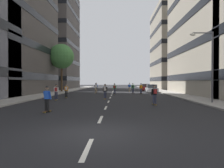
# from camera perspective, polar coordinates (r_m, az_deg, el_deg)

# --- Properties ---
(ground_plane) EXTENTS (177.44, 177.44, 0.00)m
(ground_plane) POSITION_cam_1_polar(r_m,az_deg,el_deg) (38.01, 0.13, -2.41)
(ground_plane) COLOR black
(sidewalk_left) EXTENTS (3.21, 81.33, 0.14)m
(sidewalk_left) POSITION_cam_1_polar(r_m,az_deg,el_deg) (43.09, -13.14, -1.97)
(sidewalk_left) COLOR #9E9991
(sidewalk_left) RESTS_ON ground_plane
(sidewalk_right) EXTENTS (3.21, 81.33, 0.14)m
(sidewalk_right) POSITION_cam_1_polar(r_m,az_deg,el_deg) (42.66, 13.79, -1.99)
(sidewalk_right) COLOR #9E9991
(sidewalk_right) RESTS_ON ground_plane
(lane_markings) EXTENTS (0.16, 67.20, 0.01)m
(lane_markings) POSITION_cam_1_polar(r_m,az_deg,el_deg) (38.93, 0.16, -2.33)
(lane_markings) COLOR silver
(lane_markings) RESTS_ON ground_plane
(building_left_far) EXTENTS (17.02, 17.94, 28.38)m
(building_left_far) POSITION_cam_1_polar(r_m,az_deg,el_deg) (64.60, -17.81, 11.58)
(building_left_far) COLOR #4C4744
(building_left_far) RESTS_ON ground_plane
(building_right_far) EXTENTS (17.02, 18.16, 22.84)m
(building_right_far) POSITION_cam_1_polar(r_m,az_deg,el_deg) (63.55, 19.27, 9.22)
(building_right_far) COLOR #B2A893
(building_right_far) RESTS_ON ground_plane
(parked_car_near) EXTENTS (1.82, 4.40, 1.52)m
(parked_car_near) POSITION_cam_1_polar(r_m,az_deg,el_deg) (38.98, 10.75, -1.32)
(parked_car_near) COLOR silver
(parked_car_near) RESTS_ON ground_plane
(parked_car_mid) EXTENTS (1.82, 4.40, 1.52)m
(parked_car_mid) POSITION_cam_1_polar(r_m,az_deg,el_deg) (47.52, 9.08, -0.95)
(parked_car_mid) COLOR maroon
(parked_car_mid) RESTS_ON ground_plane
(street_tree_near) EXTENTS (4.81, 4.81, 9.21)m
(street_tree_near) POSITION_cam_1_polar(r_m,az_deg,el_deg) (42.09, -13.61, 7.31)
(street_tree_near) COLOR #4C3823
(street_tree_near) RESTS_ON sidewalk_left
(streetlamp_right) EXTENTS (2.13, 0.30, 6.50)m
(streetlamp_right) POSITION_cam_1_polar(r_m,az_deg,el_deg) (21.26, 24.83, 6.22)
(streetlamp_right) COLOR #3F3F44
(streetlamp_right) RESTS_ON sidewalk_right
(skater_0) EXTENTS (0.56, 0.92, 1.78)m
(skater_0) POSITION_cam_1_polar(r_m,az_deg,el_deg) (18.79, 11.54, -2.53)
(skater_0) COLOR brown
(skater_0) RESTS_ON ground_plane
(skater_1) EXTENTS (0.57, 0.92, 1.78)m
(skater_1) POSITION_cam_1_polar(r_m,az_deg,el_deg) (43.20, 4.77, -0.73)
(skater_1) COLOR brown
(skater_1) RESTS_ON ground_plane
(skater_2) EXTENTS (0.53, 0.90, 1.78)m
(skater_2) POSITION_cam_1_polar(r_m,az_deg,el_deg) (33.39, 0.71, -1.10)
(skater_2) COLOR brown
(skater_2) RESTS_ON ground_plane
(skater_3) EXTENTS (0.57, 0.92, 1.78)m
(skater_3) POSITION_cam_1_polar(r_m,az_deg,el_deg) (35.04, 7.93, -1.07)
(skater_3) COLOR brown
(skater_3) RESTS_ON ground_plane
(skater_4) EXTENTS (0.56, 0.92, 1.78)m
(skater_4) POSITION_cam_1_polar(r_m,az_deg,el_deg) (36.83, 5.72, -0.93)
(skater_4) COLOR brown
(skater_4) RESTS_ON ground_plane
(skater_5) EXTENTS (0.57, 0.92, 1.78)m
(skater_5) POSITION_cam_1_polar(r_m,az_deg,el_deg) (14.67, -17.33, -3.58)
(skater_5) COLOR brown
(skater_5) RESTS_ON ground_plane
(skater_6) EXTENTS (0.57, 0.92, 1.78)m
(skater_6) POSITION_cam_1_polar(r_m,az_deg,el_deg) (27.22, -12.39, -1.53)
(skater_6) COLOR brown
(skater_6) RESTS_ON ground_plane
(skater_7) EXTENTS (0.55, 0.92, 1.78)m
(skater_7) POSITION_cam_1_polar(r_m,az_deg,el_deg) (37.35, -4.45, -0.96)
(skater_7) COLOR brown
(skater_7) RESTS_ON ground_plane
(skater_8) EXTENTS (0.55, 0.92, 1.78)m
(skater_8) POSITION_cam_1_polar(r_m,az_deg,el_deg) (23.81, -15.02, -1.86)
(skater_8) COLOR brown
(skater_8) RESTS_ON ground_plane
(skater_9) EXTENTS (0.56, 0.92, 1.78)m
(skater_9) POSITION_cam_1_polar(r_m,az_deg,el_deg) (44.34, -4.28, -0.65)
(skater_9) COLOR brown
(skater_9) RESTS_ON ground_plane
(skater_10) EXTENTS (0.55, 0.91, 1.78)m
(skater_10) POSITION_cam_1_polar(r_m,az_deg,el_deg) (24.52, -1.90, -1.76)
(skater_10) COLOR brown
(skater_10) RESTS_ON ground_plane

